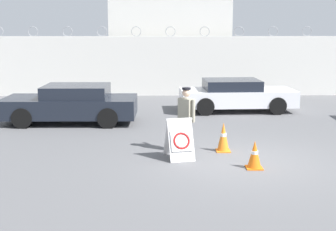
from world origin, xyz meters
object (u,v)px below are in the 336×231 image
at_px(parked_car_rear_sedan, 236,95).
at_px(parked_car_front_coupe, 72,104).
at_px(security_guard, 186,116).
at_px(traffic_cone_mid, 255,155).
at_px(barricade_sign, 180,139).
at_px(traffic_cone_far, 223,137).

bearing_deg(parked_car_rear_sedan, parked_car_front_coupe, -162.71).
distance_m(security_guard, traffic_cone_mid, 2.22).
distance_m(parked_car_front_coupe, parked_car_rear_sedan, 6.32).
bearing_deg(parked_car_rear_sedan, security_guard, -113.21).
distance_m(traffic_cone_mid, parked_car_rear_sedan, 7.52).
relative_size(barricade_sign, traffic_cone_far, 1.31).
height_order(barricade_sign, parked_car_rear_sedan, parked_car_rear_sedan).
bearing_deg(traffic_cone_mid, barricade_sign, 153.54).
height_order(traffic_cone_far, parked_car_rear_sedan, parked_car_rear_sedan).
distance_m(barricade_sign, traffic_cone_far, 1.36).
bearing_deg(traffic_cone_far, parked_car_front_coupe, 140.81).
bearing_deg(traffic_cone_far, barricade_sign, -150.51).
height_order(barricade_sign, traffic_cone_mid, barricade_sign).
xyz_separation_m(traffic_cone_mid, parked_car_rear_sedan, (0.74, 7.47, 0.30)).
height_order(parked_car_front_coupe, parked_car_rear_sedan, parked_car_front_coupe).
bearing_deg(security_guard, parked_car_front_coupe, 2.61).
distance_m(traffic_cone_mid, traffic_cone_far, 1.60).
bearing_deg(barricade_sign, parked_car_front_coupe, 115.86).
bearing_deg(parked_car_rear_sedan, barricade_sign, -112.81).
xyz_separation_m(parked_car_front_coupe, parked_car_rear_sedan, (5.94, 2.15, -0.03)).
xyz_separation_m(barricade_sign, parked_car_rear_sedan, (2.44, 6.63, 0.12)).
distance_m(barricade_sign, traffic_cone_mid, 1.91).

